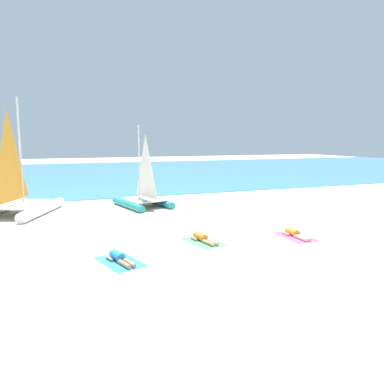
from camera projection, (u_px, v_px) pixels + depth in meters
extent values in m
plane|color=beige|center=(167.00, 201.00, 23.99)|extent=(120.00, 120.00, 0.00)
cube|color=teal|center=(113.00, 173.00, 44.39)|extent=(120.00, 40.00, 0.05)
cylinder|color=teal|center=(128.00, 204.00, 21.45)|extent=(1.25, 3.72, 0.42)
cylinder|color=teal|center=(157.00, 201.00, 22.53)|extent=(1.25, 3.72, 0.42)
cube|color=silver|center=(144.00, 199.00, 21.81)|extent=(2.43, 2.76, 0.05)
cylinder|color=silver|center=(139.00, 162.00, 21.94)|extent=(0.09, 0.09, 4.43)
pyramid|color=white|center=(146.00, 165.00, 21.24)|extent=(0.49, 1.91, 3.72)
cylinder|color=white|center=(43.00, 209.00, 19.68)|extent=(2.40, 4.61, 0.55)
cube|color=silver|center=(17.00, 204.00, 19.46)|extent=(3.52, 3.81, 0.07)
cylinder|color=silver|center=(20.00, 151.00, 19.73)|extent=(0.11, 0.11, 5.70)
pyramid|color=orange|center=(9.00, 155.00, 18.64)|extent=(1.06, 2.33, 4.78)
cube|color=#338CD8|center=(120.00, 262.00, 12.01)|extent=(1.57, 2.12, 0.01)
cylinder|color=#268CCC|center=(117.00, 256.00, 12.15)|extent=(0.45, 0.68, 0.30)
sphere|color=tan|center=(112.00, 253.00, 12.47)|extent=(0.22, 0.22, 0.22)
cylinder|color=tan|center=(124.00, 264.00, 11.59)|extent=(0.34, 0.79, 0.14)
cylinder|color=tan|center=(129.00, 263.00, 11.70)|extent=(0.34, 0.79, 0.14)
cylinder|color=tan|center=(109.00, 258.00, 12.15)|extent=(0.22, 0.46, 0.10)
cylinder|color=tan|center=(121.00, 256.00, 12.42)|extent=(0.22, 0.46, 0.10)
cube|color=#4CB266|center=(204.00, 241.00, 14.41)|extent=(1.42, 2.06, 0.01)
cylinder|color=orange|center=(201.00, 237.00, 14.55)|extent=(0.40, 0.66, 0.30)
sphere|color=tan|center=(195.00, 234.00, 14.90)|extent=(0.22, 0.22, 0.22)
cylinder|color=tan|center=(208.00, 243.00, 13.97)|extent=(0.28, 0.79, 0.14)
cylinder|color=tan|center=(212.00, 242.00, 14.06)|extent=(0.28, 0.79, 0.14)
cylinder|color=tan|center=(194.00, 239.00, 14.58)|extent=(0.18, 0.46, 0.10)
cylinder|color=tan|center=(203.00, 237.00, 14.81)|extent=(0.18, 0.46, 0.10)
cube|color=#D84C99|center=(295.00, 237.00, 15.12)|extent=(1.13, 1.92, 0.01)
cylinder|color=orange|center=(293.00, 232.00, 15.28)|extent=(0.31, 0.62, 0.30)
sphere|color=#D8AD84|center=(287.00, 230.00, 15.66)|extent=(0.22, 0.22, 0.22)
cylinder|color=#D8AD84|center=(300.00, 238.00, 14.66)|extent=(0.15, 0.78, 0.14)
cylinder|color=#D8AD84|center=(304.00, 237.00, 14.72)|extent=(0.15, 0.78, 0.14)
cylinder|color=#D8AD84|center=(286.00, 234.00, 15.36)|extent=(0.11, 0.45, 0.10)
cylinder|color=#D8AD84|center=(295.00, 233.00, 15.51)|extent=(0.11, 0.45, 0.10)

